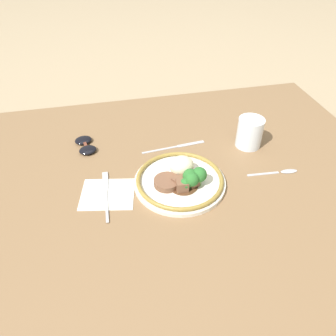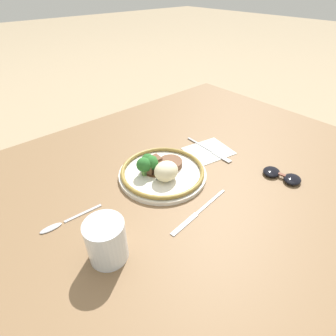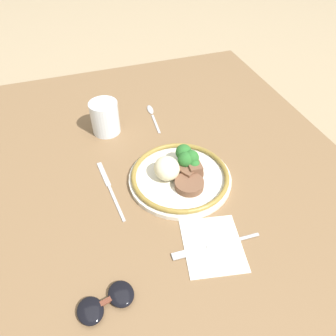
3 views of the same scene
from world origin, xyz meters
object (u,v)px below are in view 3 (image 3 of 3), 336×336
object	(u,v)px
knife	(110,187)
spoon	(152,113)
fork	(208,248)
sunglasses	(106,302)
juice_glass	(105,119)
plate	(180,173)

from	to	relation	value
knife	spoon	bearing A→B (deg)	-40.14
fork	sunglasses	xyz separation A→B (m)	(-0.05, 0.22, 0.01)
fork	knife	distance (m)	0.29
fork	juice_glass	bearing A→B (deg)	-73.28
fork	spoon	xyz separation A→B (m)	(0.51, -0.03, -0.00)
plate	knife	xyz separation A→B (m)	(0.03, 0.18, -0.02)
fork	knife	world-z (taller)	fork
knife	sunglasses	world-z (taller)	sunglasses
knife	fork	bearing A→B (deg)	-151.44
knife	spoon	size ratio (longest dim) A/B	1.37
fork	sunglasses	bearing A→B (deg)	14.44
spoon	plate	bearing A→B (deg)	-178.80
plate	spoon	world-z (taller)	plate
knife	plate	bearing A→B (deg)	-104.39
juice_glass	fork	size ratio (longest dim) A/B	0.49
spoon	sunglasses	bearing A→B (deg)	159.68
juice_glass	sunglasses	xyz separation A→B (m)	(-0.51, 0.10, -0.03)
juice_glass	sunglasses	size ratio (longest dim) A/B	0.83
spoon	sunglasses	size ratio (longest dim) A/B	1.31
fork	knife	bearing A→B (deg)	-53.79
fork	knife	size ratio (longest dim) A/B	0.93
fork	spoon	world-z (taller)	same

